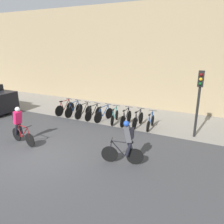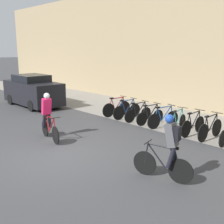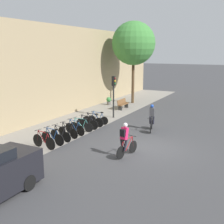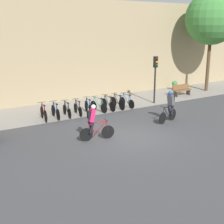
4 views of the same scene
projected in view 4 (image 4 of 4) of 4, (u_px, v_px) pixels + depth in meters
The scene contains 18 objects.
ground at pixel (131, 138), 15.29m from camera, with size 200.00×200.00×0.00m, color #3D3D3F.
kerb_strip at pixel (73, 108), 20.84m from camera, with size 44.00×4.50×0.01m, color gray.
building_facade at pixel (56, 51), 21.98m from camera, with size 44.00×0.60×7.19m, color #9E8966.
cyclist_pink at pixel (93, 121), 14.73m from camera, with size 1.73×0.55×1.77m.
cyclist_grey at pixel (170, 105), 17.73m from camera, with size 1.62×0.60×1.77m.
parked_bike_0 at pixel (44, 113), 18.09m from camera, with size 0.46×1.71×0.99m.
parked_bike_1 at pixel (56, 112), 18.46m from camera, with size 0.46×1.71×0.98m.
parked_bike_2 at pixel (67, 110), 18.83m from camera, with size 0.46×1.62×0.94m.
parked_bike_3 at pixel (78, 109), 19.20m from camera, with size 0.46×1.60×0.94m.
parked_bike_4 at pixel (88, 107), 19.56m from camera, with size 0.51×1.69×0.97m.
parked_bike_5 at pixel (99, 106), 19.94m from camera, with size 0.48×1.64×0.94m.
parked_bike_6 at pixel (108, 104), 20.30m from camera, with size 0.46×1.70×0.97m.
parked_bike_7 at pixel (118, 103), 20.67m from camera, with size 0.46×1.72×0.98m.
parked_bike_8 at pixel (127, 102), 21.04m from camera, with size 0.46×1.63×0.94m.
traffic_light_pole at pixel (155, 71), 21.64m from camera, with size 0.26×0.30×3.30m.
bench at pixel (182, 90), 24.52m from camera, with size 1.67×0.44×0.89m.
street_tree_0 at pixel (212, 18), 25.05m from camera, with size 4.26×4.26×8.06m.
potted_plant at pixel (175, 85), 26.80m from camera, with size 0.48×0.48×0.78m.
Camera 4 is at (-8.34, -11.79, 5.27)m, focal length 50.00 mm.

